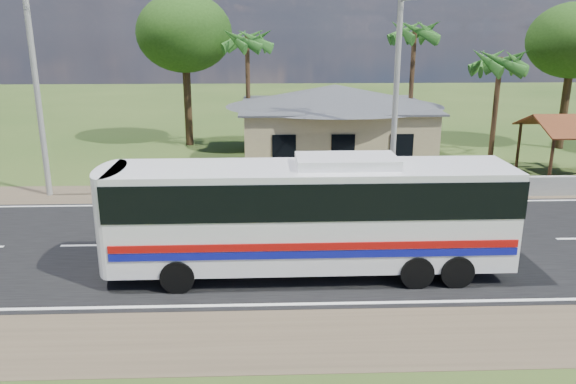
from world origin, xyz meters
The scene contains 11 objects.
ground centered at (0.00, 0.00, 0.00)m, with size 120.00×120.00×0.00m, color #2A4418.
road centered at (0.00, 0.00, 0.01)m, with size 120.00×16.00×0.03m.
house centered at (1.00, 13.00, 2.64)m, with size 12.40×10.00×5.00m.
utility_poles centered at (2.67, 6.49, 5.77)m, with size 32.80×2.22×11.00m.
palm_near centered at (9.50, 11.00, 5.71)m, with size 2.80×2.80×6.70m.
palm_mid centered at (6.00, 15.50, 7.16)m, with size 2.80×2.80×8.20m.
palm_far centered at (-4.00, 16.00, 6.68)m, with size 2.80×2.80×7.70m.
tree_behind_house centered at (-8.00, 18.00, 7.12)m, with size 6.00×6.00×9.61m.
tree_behind_shed centered at (16.00, 16.00, 6.68)m, with size 5.60×5.60×9.02m.
coach_bus centered at (-1.48, -2.57, 2.16)m, with size 12.21×2.73×3.78m.
motorcycle centered at (8.03, 5.01, 0.49)m, with size 0.65×1.87×0.98m, color black.
Camera 1 is at (-2.85, -18.91, 7.50)m, focal length 35.00 mm.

